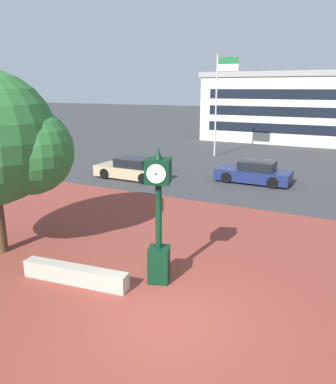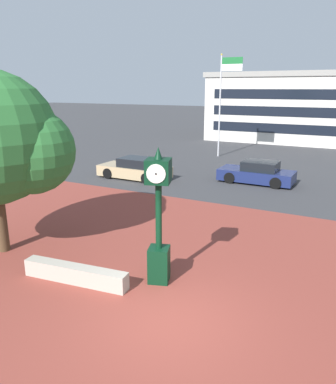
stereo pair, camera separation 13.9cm
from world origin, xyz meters
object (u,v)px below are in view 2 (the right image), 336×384
Objects in this scene: car_street_far at (135,169)px; car_street_near at (257,173)px; street_clock at (159,221)px; civic_building at (321,106)px; flagpole_primary at (223,96)px.

car_street_near is at bearing -70.36° from car_street_far.
street_clock is 12.74m from car_street_near.
civic_building is (0.21, 35.23, 1.62)m from street_clock.
flagpole_primary is at bearing 34.31° from car_street_near.
car_street_far is 0.57× the size of flagpole_primary.
street_clock is 0.91× the size of car_street_near.
flagpole_primary is 16.33m from civic_building.
street_clock is 0.87× the size of car_street_far.
car_street_far is at bearing 106.81° from street_clock.
flagpole_primary is at bearing -109.96° from civic_building.
car_street_far is 26.17m from civic_building.
civic_building is (5.56, 15.30, -1.27)m from flagpole_primary.
street_clock is at bearing -74.98° from flagpole_primary.
flagpole_primary is 0.37× the size of civic_building.
car_street_far is at bearing -106.92° from civic_building.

